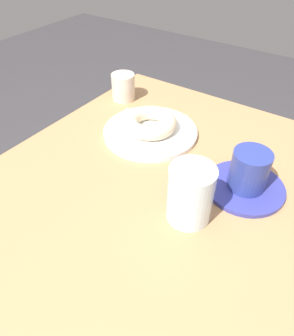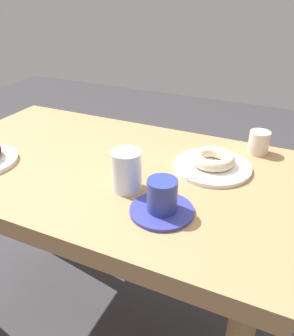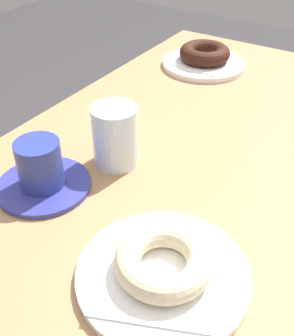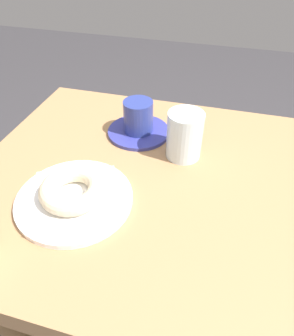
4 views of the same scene
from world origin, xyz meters
The scene contains 8 objects.
ground_plane centered at (0.00, 0.00, 0.00)m, with size 6.00×6.00×0.00m, color #363337.
table centered at (0.00, 0.00, 0.63)m, with size 1.12×0.66×0.73m.
plate_sugar_ring centered at (0.30, 0.10, 0.73)m, with size 0.22×0.22×0.01m, color white.
napkin_sugar_ring centered at (0.30, 0.10, 0.74)m, with size 0.16×0.16×0.00m, color white.
donut_sugar_ring centered at (0.30, 0.10, 0.76)m, with size 0.12×0.12×0.03m, color beige.
water_glass centered at (0.12, -0.09, 0.78)m, with size 0.08×0.08×0.11m, color silver.
coffee_cup centered at (0.25, -0.15, 0.76)m, with size 0.15×0.15×0.09m.
sugar_jar centered at (0.40, 0.26, 0.76)m, with size 0.06×0.06×0.07m, color beige.
Camera 2 is at (0.49, -0.76, 1.21)m, focal length 36.32 mm.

